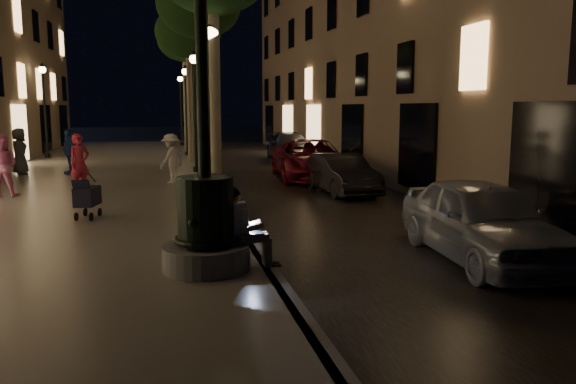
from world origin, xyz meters
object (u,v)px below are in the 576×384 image
object	(u,v)px
lamp_curb_c	(186,99)
lamp_curb_d	(181,100)
pedestrian_white	(171,159)
fountain_lamppost	(206,207)
lamp_left_c	(44,98)
car_front	(482,220)
seated_man_laptop	(244,225)
pedestrian_dark	(20,151)
pedestrian_pink	(2,166)
pedestrian_blue	(69,152)
car_rear	(290,147)
tree_far	(184,41)
bicycle	(212,192)
pedestrian_red	(80,163)
tree_third	(188,33)
car_third	(311,159)
tree_second	(199,6)
lamp_curb_b	(195,96)
lamp_curb_a	(213,89)
car_second	(341,174)
stroller	(87,196)

from	to	relation	value
lamp_curb_c	lamp_curb_d	xyz separation A→B (m)	(0.00, 8.00, 0.00)
lamp_curb_c	pedestrian_white	bearing A→B (deg)	-95.25
fountain_lamppost	lamp_curb_d	distance (m)	30.08
lamp_left_c	car_front	xyz separation A→B (m)	(11.40, -21.84, -2.49)
seated_man_laptop	pedestrian_dark	bearing A→B (deg)	114.50
pedestrian_pink	pedestrian_blue	size ratio (longest dim) A/B	1.05
fountain_lamppost	car_rear	world-z (taller)	fountain_lamppost
car_front	tree_far	bearing A→B (deg)	104.30
pedestrian_white	bicycle	xyz separation A→B (m)	(0.94, -4.93, -0.45)
pedestrian_red	pedestrian_blue	distance (m)	5.23
pedestrian_pink	lamp_left_c	bearing A→B (deg)	-79.75
tree_third	car_third	xyz separation A→B (m)	(4.30, -5.86, -5.37)
tree_second	lamp_left_c	bearing A→B (deg)	125.75
lamp_curb_b	car_third	xyz separation A→B (m)	(4.30, -1.86, -2.46)
pedestrian_dark	pedestrian_white	bearing A→B (deg)	-143.45
lamp_left_c	pedestrian_blue	world-z (taller)	lamp_left_c
car_third	lamp_curb_a	bearing A→B (deg)	-120.09
fountain_lamppost	seated_man_laptop	size ratio (longest dim) A/B	4.02
pedestrian_pink	fountain_lamppost	bearing A→B (deg)	125.55
lamp_left_c	pedestrian_dark	distance (m)	7.81
pedestrian_red	pedestrian_white	distance (m)	3.17
lamp_curb_b	lamp_left_c	xyz separation A→B (m)	(-7.10, 8.00, 0.00)
lamp_curb_c	pedestrian_red	xyz separation A→B (m)	(-3.80, -12.88, -2.14)
tree_far	lamp_left_c	xyz separation A→B (m)	(-7.18, -2.00, -3.20)
lamp_left_c	car_third	bearing A→B (deg)	-40.85
pedestrian_red	pedestrian_white	size ratio (longest dim) A/B	1.06
lamp_curb_a	lamp_curb_d	size ratio (longest dim) A/B	1.00
seated_man_laptop	car_second	xyz separation A→B (m)	(4.39, 8.41, -0.25)
lamp_curb_a	lamp_curb_c	world-z (taller)	same
seated_man_laptop	lamp_curb_c	distance (m)	22.12
stroller	car_second	bearing A→B (deg)	39.06
pedestrian_blue	tree_second	bearing A→B (deg)	37.66
lamp_curb_d	car_front	size ratio (longest dim) A/B	1.09
tree_far	car_second	size ratio (longest dim) A/B	1.92
car_front	pedestrian_red	size ratio (longest dim) A/B	2.46
tree_far	lamp_curb_a	size ratio (longest dim) A/B	1.56
tree_third	stroller	size ratio (longest dim) A/B	6.89
seated_man_laptop	pedestrian_pink	size ratio (longest dim) A/B	0.71
car_front	pedestrian_blue	world-z (taller)	pedestrian_blue
tree_second	lamp_curb_d	distance (m)	18.26
lamp_curb_c	pedestrian_dark	bearing A→B (deg)	-131.79
car_front	lamp_curb_d	bearing A→B (deg)	102.47
pedestrian_white	tree_third	bearing A→B (deg)	-149.95
tree_third	lamp_curb_a	xyz separation A→B (m)	(0.00, -12.00, -2.90)
seated_man_laptop	tree_second	bearing A→B (deg)	89.10
pedestrian_red	lamp_curb_c	bearing A→B (deg)	36.63
tree_third	lamp_curb_b	xyz separation A→B (m)	(0.00, -4.00, -2.90)
pedestrian_pink	pedestrian_blue	world-z (taller)	pedestrian_pink
lamp_curb_b	pedestrian_pink	world-z (taller)	lamp_curb_b
lamp_curb_a	stroller	distance (m)	4.16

